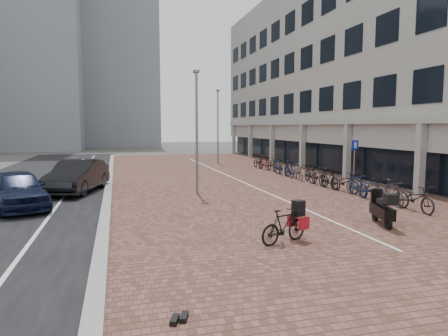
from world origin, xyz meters
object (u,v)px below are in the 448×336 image
(car_navy, at_px, (18,190))
(parking_sign, at_px, (355,155))
(hero_bike, at_px, (284,226))
(car_dark, at_px, (78,176))
(scooter_mid, at_px, (382,208))

(car_navy, relative_size, parking_sign, 1.80)
(car_navy, distance_m, hero_bike, 10.61)
(car_dark, height_order, hero_bike, car_dark)
(car_navy, relative_size, scooter_mid, 2.67)
(parking_sign, bearing_deg, hero_bike, -150.60)
(car_dark, distance_m, scooter_mid, 13.74)
(scooter_mid, distance_m, parking_sign, 8.73)
(scooter_mid, bearing_deg, car_dark, 153.84)
(car_navy, bearing_deg, car_dark, 41.59)
(car_navy, xyz_separation_m, scooter_mid, (11.86, -5.92, -0.18))
(hero_bike, height_order, parking_sign, parking_sign)
(car_dark, xyz_separation_m, parking_sign, (14.00, -1.73, 0.85))
(car_navy, distance_m, car_dark, 3.97)
(hero_bike, bearing_deg, car_dark, 9.57)
(car_navy, height_order, car_dark, car_dark)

